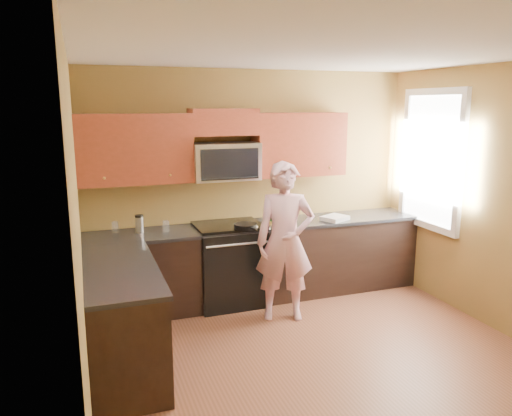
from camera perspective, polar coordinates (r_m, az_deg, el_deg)
name	(u,v)px	position (r m, az deg, el deg)	size (l,w,h in m)	color
floor	(326,365)	(4.70, 8.03, -17.46)	(4.00, 4.00, 0.00)	brown
ceiling	(336,52)	(4.13, 9.15, 17.36)	(4.00, 4.00, 0.00)	white
wall_back	(252,184)	(6.02, -0.45, 2.81)	(4.00, 4.00, 0.00)	brown
wall_left	(79,240)	(3.73, -19.72, -3.50)	(4.00, 4.00, 0.00)	brown
cabinet_back_run	(260,262)	(5.95, 0.52, -6.30)	(4.00, 0.60, 0.88)	black
cabinet_left_run	(122,320)	(4.61, -15.15, -12.31)	(0.60, 1.60, 0.88)	black
countertop_back	(261,225)	(5.82, 0.56, -2.02)	(4.00, 0.62, 0.04)	black
countertop_left	(121,270)	(4.44, -15.34, -6.87)	(0.62, 1.60, 0.04)	black
stove	(229,264)	(5.80, -3.13, -6.44)	(0.76, 0.65, 0.95)	black
microwave	(225,180)	(5.69, -3.60, 3.30)	(0.76, 0.40, 0.42)	silver
upper_cab_left	(137,184)	(5.54, -13.60, 2.75)	(1.22, 0.33, 0.75)	maroon
upper_cab_right	(298,175)	(6.05, 4.91, 3.78)	(1.12, 0.33, 0.75)	maroon
upper_cab_over_mw	(223,122)	(5.67, -3.79, 9.86)	(0.76, 0.33, 0.30)	maroon
window	(432,160)	(6.25, 19.58, 5.25)	(0.06, 1.06, 1.66)	white
woman	(285,242)	(5.30, 3.35, -3.91)	(0.63, 0.41, 1.71)	pink
frying_pan	(246,229)	(5.47, -1.21, -2.38)	(0.25, 0.44, 0.06)	black
butter_tub	(272,224)	(5.79, 1.86, -1.89)	(0.12, 0.12, 0.09)	gold
toast_slice	(272,224)	(5.77, 1.86, -1.87)	(0.11, 0.11, 0.01)	#B27F47
napkin_a	(253,227)	(5.53, -0.36, -2.23)	(0.11, 0.12, 0.06)	silver
napkin_b	(284,220)	(5.88, 3.22, -1.35)	(0.12, 0.13, 0.07)	silver
dish_towel	(335,218)	(6.07, 9.07, -1.16)	(0.30, 0.24, 0.05)	white
travel_mug	(140,233)	(5.56, -13.23, -2.77)	(0.09, 0.09, 0.20)	silver
glass_a	(115,227)	(5.62, -15.90, -2.13)	(0.07, 0.07, 0.12)	silver
glass_c	(166,226)	(5.54, -10.34, -2.07)	(0.07, 0.07, 0.12)	silver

